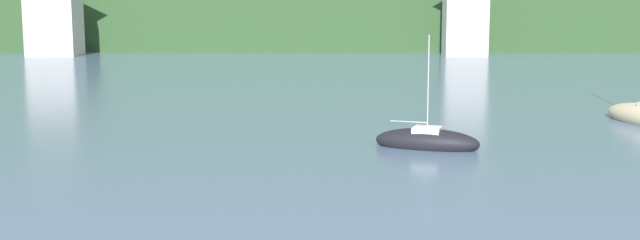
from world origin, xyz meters
The scene contains 3 objects.
shore_building_westcentral centered at (-31.59, 99.34, 4.76)m, with size 5.89×4.67×9.82m.
shore_building_central centered at (15.80, 98.99, 5.28)m, with size 5.03×3.95×10.84m.
sailboat_mid_5 centered at (4.68, 42.20, 0.30)m, with size 4.93×2.94×5.37m.
Camera 1 is at (0.37, 7.38, 6.60)m, focal length 44.61 mm.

